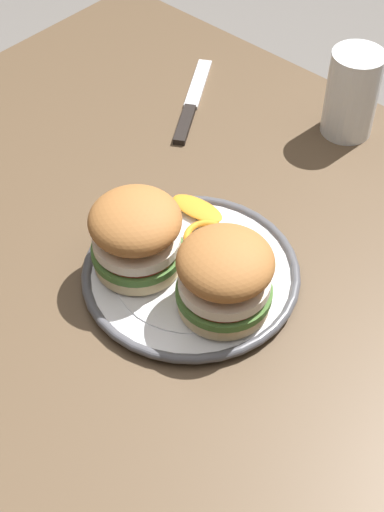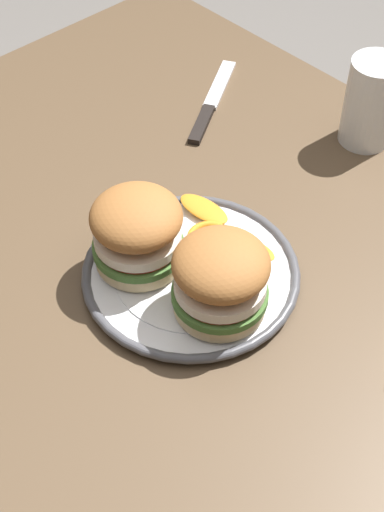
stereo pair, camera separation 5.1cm
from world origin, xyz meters
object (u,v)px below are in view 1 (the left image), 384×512
Objects in this scene: dining_table at (174,315)px; sandwich_half_left at (225,276)px; drinking_glass at (351,99)px; table_knife at (191,106)px; sandwich_half_right at (136,234)px; dinner_plate at (192,273)px.

sandwich_half_left is at bearing 171.21° from dining_table.
drinking_glass is 0.66× the size of table_knife.
sandwich_half_left reaches higher than table_knife.
drinking_glass reaches higher than table_knife.
drinking_glass reaches higher than sandwich_half_left.
sandwich_half_left is 1.11× the size of sandwich_half_right.
dining_table is 0.20m from sandwich_half_left.
sandwich_half_left is 0.97× the size of drinking_glass.
sandwich_half_right is 0.35m from table_knife.
sandwich_half_right is 0.88× the size of drinking_glass.
sandwich_half_left reaches higher than dinner_plate.
dinner_plate is 2.11× the size of sandwich_half_left.
drinking_glass is (-0.03, -0.41, -0.01)m from sandwich_half_right.
dinner_plate reaches higher than table_knife.
sandwich_half_right is at bearing 121.22° from table_knife.
table_knife is (0.18, -0.30, -0.07)m from sandwich_half_right.
drinking_glass is at bearing -94.34° from sandwich_half_right.
table_knife is at bearing 28.60° from drinking_glass.
sandwich_half_left is 0.40m from drinking_glass.
sandwich_half_right is at bearing 9.71° from sandwich_half_left.
dinner_plate is 0.38m from drinking_glass.
sandwich_half_left is (-0.10, 0.01, 0.17)m from dining_table.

